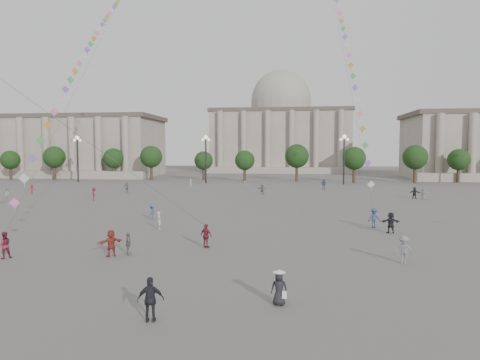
# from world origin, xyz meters

# --- Properties ---
(ground) EXTENTS (360.00, 360.00, 0.00)m
(ground) POSITION_xyz_m (0.00, 0.00, 0.00)
(ground) COLOR #5B5755
(ground) RESTS_ON ground
(hall_west) EXTENTS (84.00, 26.22, 17.20)m
(hall_west) POSITION_xyz_m (-75.00, 93.89, 8.43)
(hall_west) COLOR gray
(hall_west) RESTS_ON ground
(hall_central) EXTENTS (48.30, 34.30, 35.50)m
(hall_central) POSITION_xyz_m (0.00, 129.22, 14.23)
(hall_central) COLOR gray
(hall_central) RESTS_ON ground
(tree_row) EXTENTS (137.12, 5.12, 8.00)m
(tree_row) POSITION_xyz_m (0.00, 78.00, 5.39)
(tree_row) COLOR #322419
(tree_row) RESTS_ON ground
(lamp_post_far_west) EXTENTS (2.00, 0.90, 10.65)m
(lamp_post_far_west) POSITION_xyz_m (-45.00, 70.00, 7.35)
(lamp_post_far_west) COLOR #262628
(lamp_post_far_west) RESTS_ON ground
(lamp_post_mid_west) EXTENTS (2.00, 0.90, 10.65)m
(lamp_post_mid_west) POSITION_xyz_m (-15.00, 70.00, 7.35)
(lamp_post_mid_west) COLOR #262628
(lamp_post_mid_west) RESTS_ON ground
(lamp_post_mid_east) EXTENTS (2.00, 0.90, 10.65)m
(lamp_post_mid_east) POSITION_xyz_m (15.00, 70.00, 7.35)
(lamp_post_mid_east) COLOR #262628
(lamp_post_mid_east) RESTS_ON ground
(person_crowd_0) EXTENTS (1.18, 0.60, 1.93)m
(person_crowd_0) POSITION_xyz_m (9.83, 57.16, 0.97)
(person_crowd_0) COLOR #335472
(person_crowd_0) RESTS_ON ground
(person_crowd_1) EXTENTS (1.07, 1.13, 1.85)m
(person_crowd_1) POSITION_xyz_m (-37.13, 34.14, 0.92)
(person_crowd_1) COLOR #B5B4B0
(person_crowd_1) RESTS_ON ground
(person_crowd_2) EXTENTS (1.18, 1.17, 1.63)m
(person_crowd_2) POSITION_xyz_m (-39.10, 43.12, 0.82)
(person_crowd_2) COLOR maroon
(person_crowd_2) RESTS_ON ground
(person_crowd_3) EXTENTS (1.75, 0.69, 1.84)m
(person_crowd_3) POSITION_xyz_m (12.55, 15.20, 0.92)
(person_crowd_3) COLOR black
(person_crowd_3) RESTS_ON ground
(person_crowd_4) EXTENTS (1.26, 1.36, 1.52)m
(person_crowd_4) POSITION_xyz_m (-4.86, 57.51, 0.76)
(person_crowd_4) COLOR silver
(person_crowd_4) RESTS_ON ground
(person_crowd_6) EXTENTS (1.33, 1.02, 1.81)m
(person_crowd_6) POSITION_xyz_m (11.02, 4.73, 0.90)
(person_crowd_6) COLOR slate
(person_crowd_6) RESTS_ON ground
(person_crowd_7) EXTENTS (1.55, 0.84, 1.60)m
(person_crowd_7) POSITION_xyz_m (23.56, 43.45, 0.80)
(person_crowd_7) COLOR #B6B6B1
(person_crowd_7) RESTS_ON ground
(person_crowd_9) EXTENTS (1.66, 0.69, 1.74)m
(person_crowd_9) POSITION_xyz_m (22.36, 43.62, 0.87)
(person_crowd_9) COLOR black
(person_crowd_9) RESTS_ON ground
(person_crowd_10) EXTENTS (0.64, 0.69, 1.58)m
(person_crowd_10) POSITION_xyz_m (-16.13, 60.31, 0.79)
(person_crowd_10) COLOR silver
(person_crowd_10) RESTS_ON ground
(person_crowd_12) EXTENTS (1.67, 0.78, 1.73)m
(person_crowd_12) POSITION_xyz_m (-0.90, 47.37, 0.86)
(person_crowd_12) COLOR slate
(person_crowd_12) RESTS_ON ground
(person_crowd_13) EXTENTS (0.63, 0.70, 1.61)m
(person_crowd_13) POSITION_xyz_m (-8.21, 14.66, 0.80)
(person_crowd_13) COLOR beige
(person_crowd_13) RESTS_ON ground
(person_crowd_16) EXTENTS (1.14, 0.48, 1.94)m
(person_crowd_16) POSITION_xyz_m (-23.89, 46.27, 0.97)
(person_crowd_16) COLOR slate
(person_crowd_16) RESTS_ON ground
(person_crowd_17) EXTENTS (1.11, 1.39, 1.88)m
(person_crowd_17) POSITION_xyz_m (-24.65, 35.72, 0.94)
(person_crowd_17) COLOR maroon
(person_crowd_17) RESTS_ON ground
(person_crowd_18) EXTENTS (0.64, 1.03, 1.54)m
(person_crowd_18) POSITION_xyz_m (-10.71, 20.02, 0.77)
(person_crowd_18) COLOR #36477A
(person_crowd_18) RESTS_ON ground
(tourist_0) EXTENTS (1.14, 0.91, 1.81)m
(tourist_0) POSITION_xyz_m (-2.40, 7.66, 0.90)
(tourist_0) COLOR maroon
(tourist_0) RESTS_ON ground
(tourist_2) EXTENTS (1.61, 1.57, 1.84)m
(tourist_2) POSITION_xyz_m (-8.35, 4.37, 0.92)
(tourist_2) COLOR maroon
(tourist_2) RESTS_ON ground
(tourist_3) EXTENTS (0.79, 0.99, 1.58)m
(tourist_3) POSITION_xyz_m (-7.30, 4.84, 0.79)
(tourist_3) COLOR slate
(tourist_3) RESTS_ON ground
(tourist_4) EXTENTS (1.19, 0.69, 1.91)m
(tourist_4) POSITION_xyz_m (-2.00, -6.15, 0.96)
(tourist_4) COLOR #222328
(tourist_4) RESTS_ON ground
(kite_flyer_0) EXTENTS (1.10, 1.10, 1.80)m
(kite_flyer_0) POSITION_xyz_m (-15.22, 2.97, 0.90)
(kite_flyer_0) COLOR maroon
(kite_flyer_0) RESTS_ON ground
(kite_flyer_1) EXTENTS (1.34, 1.03, 1.83)m
(kite_flyer_1) POSITION_xyz_m (11.60, 17.77, 0.92)
(kite_flyer_1) COLOR navy
(kite_flyer_1) RESTS_ON ground
(hat_person) EXTENTS (0.79, 0.60, 1.69)m
(hat_person) POSITION_xyz_m (3.33, -3.56, 0.84)
(hat_person) COLOR black
(hat_person) RESTS_ON ground
(kite_train_west) EXTENTS (12.26, 49.61, 62.78)m
(kite_train_west) POSITION_xyz_m (-21.38, 29.41, 20.53)
(kite_train_west) COLOR #3F3F3F
(kite_train_west) RESTS_ON ground
(kite_train_mid) EXTENTS (3.13, 40.63, 61.15)m
(kite_train_mid) POSITION_xyz_m (10.33, 39.30, 26.18)
(kite_train_mid) COLOR #3F3F3F
(kite_train_mid) RESTS_ON ground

